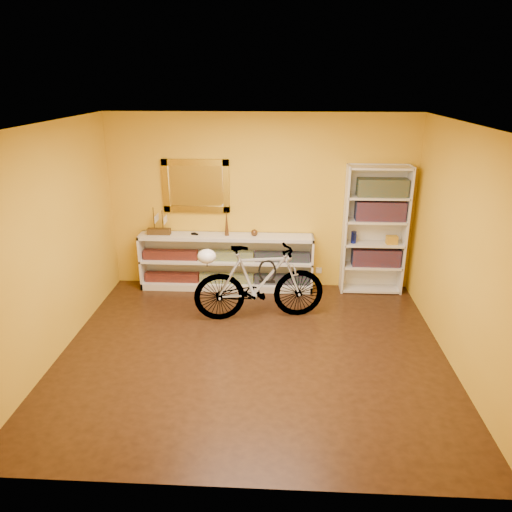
# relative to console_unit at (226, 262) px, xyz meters

# --- Properties ---
(floor) EXTENTS (4.50, 4.00, 0.01)m
(floor) POSITION_rel_console_unit_xyz_m (0.51, -1.81, -0.43)
(floor) COLOR black
(floor) RESTS_ON ground
(ceiling) EXTENTS (4.50, 4.00, 0.01)m
(ceiling) POSITION_rel_console_unit_xyz_m (0.51, -1.81, 2.18)
(ceiling) COLOR silver
(ceiling) RESTS_ON ground
(back_wall) EXTENTS (4.50, 0.01, 2.60)m
(back_wall) POSITION_rel_console_unit_xyz_m (0.51, 0.19, 0.88)
(back_wall) COLOR gold
(back_wall) RESTS_ON ground
(left_wall) EXTENTS (0.01, 4.00, 2.60)m
(left_wall) POSITION_rel_console_unit_xyz_m (-1.75, -1.81, 0.88)
(left_wall) COLOR gold
(left_wall) RESTS_ON ground
(right_wall) EXTENTS (0.01, 4.00, 2.60)m
(right_wall) POSITION_rel_console_unit_xyz_m (2.76, -1.81, 0.88)
(right_wall) COLOR gold
(right_wall) RESTS_ON ground
(gilt_mirror) EXTENTS (0.98, 0.06, 0.78)m
(gilt_mirror) POSITION_rel_console_unit_xyz_m (-0.44, 0.15, 1.12)
(gilt_mirror) COLOR olive
(gilt_mirror) RESTS_ON back_wall
(wall_socket) EXTENTS (0.09, 0.02, 0.09)m
(wall_socket) POSITION_rel_console_unit_xyz_m (1.41, 0.17, -0.17)
(wall_socket) COLOR silver
(wall_socket) RESTS_ON back_wall
(console_unit) EXTENTS (2.60, 0.35, 0.85)m
(console_unit) POSITION_rel_console_unit_xyz_m (0.00, 0.00, 0.00)
(console_unit) COLOR silver
(console_unit) RESTS_ON floor
(cd_row_lower) EXTENTS (2.50, 0.13, 0.14)m
(cd_row_lower) POSITION_rel_console_unit_xyz_m (0.00, -0.02, -0.26)
(cd_row_lower) COLOR black
(cd_row_lower) RESTS_ON console_unit
(cd_row_upper) EXTENTS (2.50, 0.13, 0.14)m
(cd_row_upper) POSITION_rel_console_unit_xyz_m (0.00, -0.02, 0.11)
(cd_row_upper) COLOR navy
(cd_row_upper) RESTS_ON console_unit
(model_ship) EXTENTS (0.35, 0.13, 0.41)m
(model_ship) POSITION_rel_console_unit_xyz_m (-1.00, 0.00, 0.63)
(model_ship) COLOR #3B2810
(model_ship) RESTS_ON console_unit
(toy_car) EXTENTS (0.00, 0.00, 0.00)m
(toy_car) POSITION_rel_console_unit_xyz_m (-0.46, 0.00, 0.43)
(toy_car) COLOR black
(toy_car) RESTS_ON console_unit
(bronze_ornament) EXTENTS (0.07, 0.07, 0.38)m
(bronze_ornament) POSITION_rel_console_unit_xyz_m (0.02, 0.00, 0.62)
(bronze_ornament) COLOR brown
(bronze_ornament) RESTS_ON console_unit
(decorative_orb) EXTENTS (0.10, 0.10, 0.10)m
(decorative_orb) POSITION_rel_console_unit_xyz_m (0.42, 0.00, 0.47)
(decorative_orb) COLOR brown
(decorative_orb) RESTS_ON console_unit
(bookcase) EXTENTS (0.90, 0.30, 1.90)m
(bookcase) POSITION_rel_console_unit_xyz_m (2.18, 0.03, 0.52)
(bookcase) COLOR silver
(bookcase) RESTS_ON floor
(book_row_a) EXTENTS (0.70, 0.22, 0.26)m
(book_row_a) POSITION_rel_console_unit_xyz_m (2.23, 0.03, 0.12)
(book_row_a) COLOR maroon
(book_row_a) RESTS_ON bookcase
(book_row_b) EXTENTS (0.70, 0.22, 0.28)m
(book_row_b) POSITION_rel_console_unit_xyz_m (2.23, 0.03, 0.83)
(book_row_b) COLOR maroon
(book_row_b) RESTS_ON bookcase
(book_row_c) EXTENTS (0.70, 0.22, 0.25)m
(book_row_c) POSITION_rel_console_unit_xyz_m (2.23, 0.03, 1.16)
(book_row_c) COLOR #16464F
(book_row_c) RESTS_ON bookcase
(travel_mug) EXTENTS (0.08, 0.08, 0.17)m
(travel_mug) POSITION_rel_console_unit_xyz_m (1.88, 0.01, 0.43)
(travel_mug) COLOR navy
(travel_mug) RESTS_ON bookcase
(red_tin) EXTENTS (0.15, 0.15, 0.19)m
(red_tin) POSITION_rel_console_unit_xyz_m (1.98, 0.06, 1.14)
(red_tin) COLOR maroon
(red_tin) RESTS_ON bookcase
(yellow_bag) EXTENTS (0.17, 0.12, 0.12)m
(yellow_bag) POSITION_rel_console_unit_xyz_m (2.43, -0.01, 0.40)
(yellow_bag) COLOR gold
(yellow_bag) RESTS_ON bookcase
(bicycle) EXTENTS (0.75, 1.82, 1.04)m
(bicycle) POSITION_rel_console_unit_xyz_m (0.54, -0.95, 0.09)
(bicycle) COLOR silver
(bicycle) RESTS_ON floor
(helmet) EXTENTS (0.24, 0.23, 0.18)m
(helmet) POSITION_rel_console_unit_xyz_m (-0.12, -1.06, 0.49)
(helmet) COLOR white
(helmet) RESTS_ON bicycle
(u_lock) EXTENTS (0.24, 0.03, 0.24)m
(u_lock) POSITION_rel_console_unit_xyz_m (0.65, -0.93, 0.25)
(u_lock) COLOR black
(u_lock) RESTS_ON bicycle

